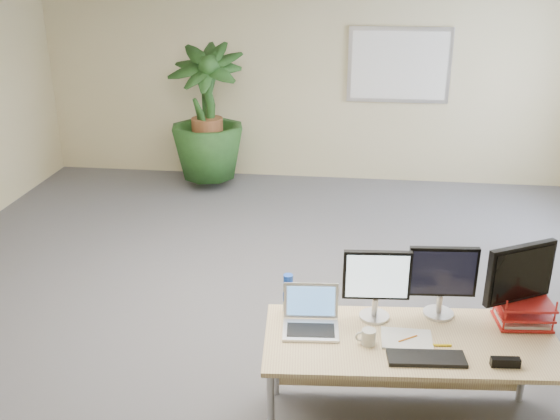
# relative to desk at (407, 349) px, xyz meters

# --- Properties ---
(floor) EXTENTS (8.00, 8.00, 0.00)m
(floor) POSITION_rel_desk_xyz_m (-1.06, 0.84, -0.54)
(floor) COLOR #4D4D52
(floor) RESTS_ON ground
(back_wall) EXTENTS (7.00, 0.04, 2.70)m
(back_wall) POSITION_rel_desk_xyz_m (-1.06, 4.84, 0.81)
(back_wall) COLOR #C8BE8E
(back_wall) RESTS_ON floor
(whiteboard) EXTENTS (1.30, 0.04, 0.95)m
(whiteboard) POSITION_rel_desk_xyz_m (0.14, 4.81, 1.01)
(whiteboard) COLOR silver
(whiteboard) RESTS_ON back_wall
(desk) EXTENTS (1.82, 0.88, 0.68)m
(desk) POSITION_rel_desk_xyz_m (0.00, 0.00, 0.00)
(desk) COLOR tan
(desk) RESTS_ON floor
(floor_plant) EXTENTS (0.89, 0.89, 1.50)m
(floor_plant) POSITION_rel_desk_xyz_m (-2.26, 4.25, 0.21)
(floor_plant) COLOR #193B15
(floor_plant) RESTS_ON floor
(monitor_left) EXTENTS (0.42, 0.19, 0.47)m
(monitor_left) POSITION_rel_desk_xyz_m (-0.21, 0.12, 0.41)
(monitor_left) COLOR silver
(monitor_left) RESTS_ON desk
(monitor_right) EXTENTS (0.43, 0.19, 0.48)m
(monitor_right) POSITION_rel_desk_xyz_m (0.20, 0.21, 0.41)
(monitor_right) COLOR silver
(monitor_right) RESTS_ON desk
(monitor_dark) EXTENTS (0.44, 0.27, 0.53)m
(monitor_dark) POSITION_rel_desk_xyz_m (0.65, 0.17, 0.45)
(monitor_dark) COLOR silver
(monitor_dark) RESTS_ON desk
(laptop) EXTENTS (0.37, 0.33, 0.25)m
(laptop) POSITION_rel_desk_xyz_m (-0.60, -0.03, 0.20)
(laptop) COLOR silver
(laptop) RESTS_ON desk
(keyboard) EXTENTS (0.45, 0.18, 0.02)m
(keyboard) POSITION_rel_desk_xyz_m (0.08, -0.30, 0.15)
(keyboard) COLOR black
(keyboard) RESTS_ON desk
(coffee_mug) EXTENTS (0.12, 0.08, 0.10)m
(coffee_mug) POSITION_rel_desk_xyz_m (-0.25, -0.18, 0.19)
(coffee_mug) COLOR beige
(coffee_mug) RESTS_ON desk
(spiral_notebook) EXTENTS (0.30, 0.23, 0.01)m
(spiral_notebook) POSITION_rel_desk_xyz_m (-0.02, -0.11, 0.15)
(spiral_notebook) COLOR silver
(spiral_notebook) RESTS_ON desk
(orange_pen) EXTENTS (0.12, 0.09, 0.01)m
(orange_pen) POSITION_rel_desk_xyz_m (-0.02, -0.12, 0.16)
(orange_pen) COLOR orange
(orange_pen) RESTS_ON spiral_notebook
(yellow_highlighter) EXTENTS (0.11, 0.03, 0.02)m
(yellow_highlighter) POSITION_rel_desk_xyz_m (0.18, -0.15, 0.15)
(yellow_highlighter) COLOR yellow
(yellow_highlighter) RESTS_ON desk
(water_bottle) EXTENTS (0.07, 0.07, 0.26)m
(water_bottle) POSITION_rel_desk_xyz_m (-0.77, 0.13, 0.27)
(water_bottle) COLOR silver
(water_bottle) RESTS_ON desk
(letter_tray) EXTENTS (0.34, 0.27, 0.15)m
(letter_tray) POSITION_rel_desk_xyz_m (0.71, 0.17, 0.21)
(letter_tray) COLOR #B41A16
(letter_tray) RESTS_ON desk
(stapler) EXTENTS (0.17, 0.06, 0.05)m
(stapler) POSITION_rel_desk_xyz_m (0.51, -0.31, 0.17)
(stapler) COLOR black
(stapler) RESTS_ON desk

